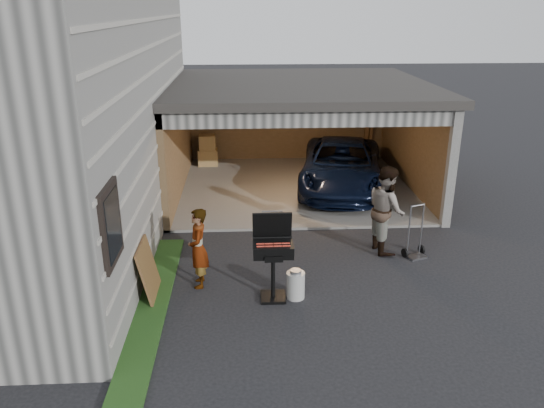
{
  "coord_description": "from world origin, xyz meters",
  "views": [
    {
      "loc": [
        -0.67,
        -7.45,
        4.75
      ],
      "look_at": [
        -0.15,
        2.15,
        1.15
      ],
      "focal_mm": 35.0,
      "sensor_mm": 36.0,
      "label": 1
    }
  ],
  "objects_px": {
    "man": "(386,209)",
    "propane_tank": "(296,285)",
    "bbq_grill": "(273,251)",
    "minivan": "(342,168)",
    "woman": "(198,248)",
    "hand_truck": "(415,247)",
    "plywood_panel": "(149,271)"
  },
  "relations": [
    {
      "from": "hand_truck",
      "to": "plywood_panel",
      "type": "bearing_deg",
      "value": 174.36
    },
    {
      "from": "man",
      "to": "bbq_grill",
      "type": "xyz_separation_m",
      "value": [
        -2.4,
        -1.8,
        -0.02
      ]
    },
    {
      "from": "hand_truck",
      "to": "woman",
      "type": "bearing_deg",
      "value": 172.44
    },
    {
      "from": "woman",
      "to": "bbq_grill",
      "type": "relative_size",
      "value": 0.99
    },
    {
      "from": "man",
      "to": "propane_tank",
      "type": "bearing_deg",
      "value": 125.42
    },
    {
      "from": "man",
      "to": "bbq_grill",
      "type": "distance_m",
      "value": 3.0
    },
    {
      "from": "man",
      "to": "propane_tank",
      "type": "distance_m",
      "value": 2.8
    },
    {
      "from": "woman",
      "to": "hand_truck",
      "type": "xyz_separation_m",
      "value": [
        4.24,
        0.94,
        -0.52
      ]
    },
    {
      "from": "man",
      "to": "propane_tank",
      "type": "xyz_separation_m",
      "value": [
        -2.01,
        -1.83,
        -0.66
      ]
    },
    {
      "from": "man",
      "to": "bbq_grill",
      "type": "relative_size",
      "value": 1.21
    },
    {
      "from": "propane_tank",
      "to": "man",
      "type": "bearing_deg",
      "value": 42.35
    },
    {
      "from": "minivan",
      "to": "woman",
      "type": "relative_size",
      "value": 3.13
    },
    {
      "from": "plywood_panel",
      "to": "hand_truck",
      "type": "distance_m",
      "value": 5.24
    },
    {
      "from": "plywood_panel",
      "to": "hand_truck",
      "type": "relative_size",
      "value": 0.91
    },
    {
      "from": "minivan",
      "to": "bbq_grill",
      "type": "height_order",
      "value": "bbq_grill"
    },
    {
      "from": "minivan",
      "to": "plywood_panel",
      "type": "xyz_separation_m",
      "value": [
        -4.31,
        -5.49,
        -0.14
      ]
    },
    {
      "from": "man",
      "to": "hand_truck",
      "type": "distance_m",
      "value": 0.95
    },
    {
      "from": "minivan",
      "to": "hand_truck",
      "type": "height_order",
      "value": "minivan"
    },
    {
      "from": "man",
      "to": "plywood_panel",
      "type": "height_order",
      "value": "man"
    },
    {
      "from": "man",
      "to": "minivan",
      "type": "bearing_deg",
      "value": -3.75
    },
    {
      "from": "minivan",
      "to": "bbq_grill",
      "type": "distance_m",
      "value": 6.04
    },
    {
      "from": "man",
      "to": "propane_tank",
      "type": "height_order",
      "value": "man"
    },
    {
      "from": "man",
      "to": "plywood_panel",
      "type": "relative_size",
      "value": 1.78
    },
    {
      "from": "bbq_grill",
      "to": "hand_truck",
      "type": "relative_size",
      "value": 1.34
    },
    {
      "from": "man",
      "to": "hand_truck",
      "type": "bearing_deg",
      "value": -129.97
    },
    {
      "from": "minivan",
      "to": "propane_tank",
      "type": "height_order",
      "value": "minivan"
    },
    {
      "from": "propane_tank",
      "to": "hand_truck",
      "type": "distance_m",
      "value": 2.95
    },
    {
      "from": "woman",
      "to": "propane_tank",
      "type": "relative_size",
      "value": 3.08
    },
    {
      "from": "plywood_panel",
      "to": "propane_tank",
      "type": "bearing_deg",
      "value": -3.81
    },
    {
      "from": "bbq_grill",
      "to": "minivan",
      "type": "bearing_deg",
      "value": 68.81
    },
    {
      "from": "minivan",
      "to": "woman",
      "type": "xyz_separation_m",
      "value": [
        -3.48,
        -5.13,
        0.1
      ]
    },
    {
      "from": "bbq_grill",
      "to": "propane_tank",
      "type": "distance_m",
      "value": 0.75
    }
  ]
}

